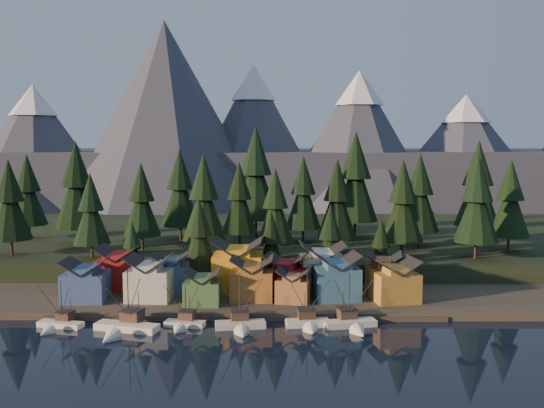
{
  "coord_description": "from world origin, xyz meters",
  "views": [
    {
      "loc": [
        6.28,
        -101.43,
        35.61
      ],
      "look_at": [
        5.29,
        30.0,
        21.66
      ],
      "focal_mm": 40.0,
      "sensor_mm": 36.0,
      "label": 1
    }
  ],
  "objects_px": {
    "boat_1": "(123,321)",
    "house_front_0": "(85,279)",
    "boat_5": "(352,317)",
    "boat_3": "(241,318)",
    "boat_0": "(57,319)",
    "boat_4": "(308,315)",
    "house_back_1": "(171,272)",
    "house_front_1": "(150,277)",
    "boat_2": "(183,317)",
    "house_back_0": "(119,267)"
  },
  "relations": [
    {
      "from": "boat_4",
      "to": "house_back_1",
      "type": "xyz_separation_m",
      "value": [
        -29.64,
        20.27,
        3.82
      ]
    },
    {
      "from": "boat_0",
      "to": "boat_3",
      "type": "xyz_separation_m",
      "value": [
        34.84,
        -0.3,
        0.43
      ]
    },
    {
      "from": "boat_0",
      "to": "house_back_0",
      "type": "distance_m",
      "value": 25.61
    },
    {
      "from": "house_front_1",
      "to": "house_back_1",
      "type": "xyz_separation_m",
      "value": [
        3.56,
        5.86,
        -0.37
      ]
    },
    {
      "from": "boat_3",
      "to": "house_front_0",
      "type": "height_order",
      "value": "boat_3"
    },
    {
      "from": "boat_3",
      "to": "house_front_0",
      "type": "distance_m",
      "value": 37.11
    },
    {
      "from": "boat_4",
      "to": "house_front_0",
      "type": "distance_m",
      "value": 48.7
    },
    {
      "from": "boat_1",
      "to": "house_front_0",
      "type": "relative_size",
      "value": 1.49
    },
    {
      "from": "boat_1",
      "to": "house_back_1",
      "type": "height_order",
      "value": "boat_1"
    },
    {
      "from": "boat_2",
      "to": "house_front_1",
      "type": "bearing_deg",
      "value": 133.05
    },
    {
      "from": "boat_1",
      "to": "house_front_1",
      "type": "bearing_deg",
      "value": 100.49
    },
    {
      "from": "boat_1",
      "to": "boat_5",
      "type": "height_order",
      "value": "boat_1"
    },
    {
      "from": "boat_3",
      "to": "house_back_0",
      "type": "height_order",
      "value": "house_back_0"
    },
    {
      "from": "boat_3",
      "to": "house_front_0",
      "type": "xyz_separation_m",
      "value": [
        -33.87,
        14.66,
        3.92
      ]
    },
    {
      "from": "boat_3",
      "to": "boat_5",
      "type": "relative_size",
      "value": 1.0
    },
    {
      "from": "boat_1",
      "to": "boat_2",
      "type": "distance_m",
      "value": 11.17
    },
    {
      "from": "house_front_0",
      "to": "house_back_0",
      "type": "distance_m",
      "value": 11.13
    },
    {
      "from": "boat_3",
      "to": "boat_0",
      "type": "bearing_deg",
      "value": 171.37
    },
    {
      "from": "boat_4",
      "to": "house_front_1",
      "type": "bearing_deg",
      "value": 150.05
    },
    {
      "from": "boat_4",
      "to": "house_front_1",
      "type": "height_order",
      "value": "house_front_1"
    },
    {
      "from": "boat_1",
      "to": "boat_2",
      "type": "bearing_deg",
      "value": 31.11
    },
    {
      "from": "boat_3",
      "to": "boat_4",
      "type": "bearing_deg",
      "value": -2.01
    },
    {
      "from": "boat_2",
      "to": "house_back_1",
      "type": "bearing_deg",
      "value": 116.38
    },
    {
      "from": "boat_5",
      "to": "boat_1",
      "type": "bearing_deg",
      "value": 170.73
    },
    {
      "from": "house_front_1",
      "to": "boat_3",
      "type": "bearing_deg",
      "value": -34.58
    },
    {
      "from": "boat_1",
      "to": "house_back_0",
      "type": "bearing_deg",
      "value": 120.65
    },
    {
      "from": "boat_1",
      "to": "boat_5",
      "type": "relative_size",
      "value": 1.15
    },
    {
      "from": "house_back_0",
      "to": "house_front_1",
      "type": "bearing_deg",
      "value": -43.84
    },
    {
      "from": "boat_0",
      "to": "boat_1",
      "type": "bearing_deg",
      "value": 3.69
    },
    {
      "from": "boat_3",
      "to": "house_back_1",
      "type": "relative_size",
      "value": 1.33
    },
    {
      "from": "house_front_0",
      "to": "boat_5",
      "type": "bearing_deg",
      "value": -15.0
    },
    {
      "from": "house_back_1",
      "to": "house_front_1",
      "type": "bearing_deg",
      "value": -128.35
    },
    {
      "from": "boat_3",
      "to": "house_front_1",
      "type": "height_order",
      "value": "house_front_1"
    },
    {
      "from": "boat_0",
      "to": "boat_2",
      "type": "bearing_deg",
      "value": 15.84
    },
    {
      "from": "boat_2",
      "to": "boat_4",
      "type": "relative_size",
      "value": 0.88
    },
    {
      "from": "boat_2",
      "to": "boat_4",
      "type": "height_order",
      "value": "boat_4"
    },
    {
      "from": "house_front_0",
      "to": "house_back_1",
      "type": "height_order",
      "value": "house_front_0"
    },
    {
      "from": "boat_1",
      "to": "boat_3",
      "type": "height_order",
      "value": "boat_1"
    },
    {
      "from": "house_back_0",
      "to": "house_back_1",
      "type": "bearing_deg",
      "value": -12.94
    },
    {
      "from": "boat_1",
      "to": "boat_2",
      "type": "relative_size",
      "value": 1.34
    },
    {
      "from": "boat_0",
      "to": "boat_3",
      "type": "height_order",
      "value": "boat_3"
    },
    {
      "from": "boat_3",
      "to": "house_front_1",
      "type": "bearing_deg",
      "value": 134.09
    },
    {
      "from": "boat_0",
      "to": "house_front_1",
      "type": "height_order",
      "value": "house_front_1"
    },
    {
      "from": "house_front_0",
      "to": "house_front_1",
      "type": "relative_size",
      "value": 0.93
    },
    {
      "from": "boat_2",
      "to": "boat_4",
      "type": "bearing_deg",
      "value": 11.53
    },
    {
      "from": "house_front_0",
      "to": "house_back_0",
      "type": "relative_size",
      "value": 0.91
    },
    {
      "from": "house_front_0",
      "to": "house_front_1",
      "type": "bearing_deg",
      "value": 3.87
    },
    {
      "from": "house_back_1",
      "to": "house_back_0",
      "type": "bearing_deg",
      "value": 158.76
    },
    {
      "from": "boat_5",
      "to": "house_front_1",
      "type": "bearing_deg",
      "value": 146.95
    },
    {
      "from": "boat_2",
      "to": "house_front_0",
      "type": "height_order",
      "value": "house_front_0"
    }
  ]
}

